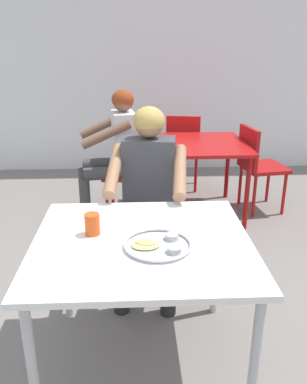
% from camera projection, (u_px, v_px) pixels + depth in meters
% --- Properties ---
extents(ground_plane, '(12.00, 12.00, 0.05)m').
position_uv_depth(ground_plane, '(129.00, 373.00, 2.13)').
color(ground_plane, slate).
extents(back_wall, '(12.00, 0.12, 3.40)m').
position_uv_depth(back_wall, '(129.00, 35.00, 4.90)').
color(back_wall, white).
rests_on(back_wall, ground).
extents(table_foreground, '(1.04, 0.95, 0.75)m').
position_uv_depth(table_foreground, '(142.00, 253.00, 1.93)').
color(table_foreground, white).
rests_on(table_foreground, ground).
extents(thali_tray, '(0.32, 0.32, 0.03)m').
position_uv_depth(thali_tray, '(158.00, 245.00, 1.84)').
color(thali_tray, '#B7BABF').
rests_on(thali_tray, table_foreground).
extents(drinking_cup, '(0.07, 0.07, 0.11)m').
position_uv_depth(drinking_cup, '(92.00, 224.00, 1.95)').
color(drinking_cup, '#D84C19').
rests_on(drinking_cup, table_foreground).
extents(chair_foreground, '(0.45, 0.48, 0.88)m').
position_uv_depth(chair_foreground, '(150.00, 207.00, 2.88)').
color(chair_foreground, '#3F3F44').
rests_on(chair_foreground, ground).
extents(diner_foreground, '(0.54, 0.58, 1.25)m').
position_uv_depth(diner_foreground, '(148.00, 187.00, 2.59)').
color(diner_foreground, black).
rests_on(diner_foreground, ground).
extents(table_background_red, '(0.93, 0.92, 0.72)m').
position_uv_depth(table_background_red, '(197.00, 151.00, 3.83)').
color(table_background_red, '#B71414').
rests_on(table_background_red, ground).
extents(chair_red_left, '(0.43, 0.46, 0.88)m').
position_uv_depth(chair_red_left, '(133.00, 166.00, 3.85)').
color(chair_red_left, '#B21513').
rests_on(chair_red_left, ground).
extents(chair_red_right, '(0.46, 0.48, 0.86)m').
position_uv_depth(chair_red_right, '(257.00, 162.00, 3.95)').
color(chair_red_right, '#AA1214').
rests_on(chair_red_right, ground).
extents(chair_red_far, '(0.45, 0.45, 0.88)m').
position_uv_depth(chair_red_far, '(183.00, 147.00, 4.51)').
color(chair_red_far, red).
rests_on(chair_red_far, ground).
extents(patron_background, '(0.59, 0.55, 1.23)m').
position_uv_depth(patron_background, '(115.00, 143.00, 3.75)').
color(patron_background, '#3C3C3C').
rests_on(patron_background, ground).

